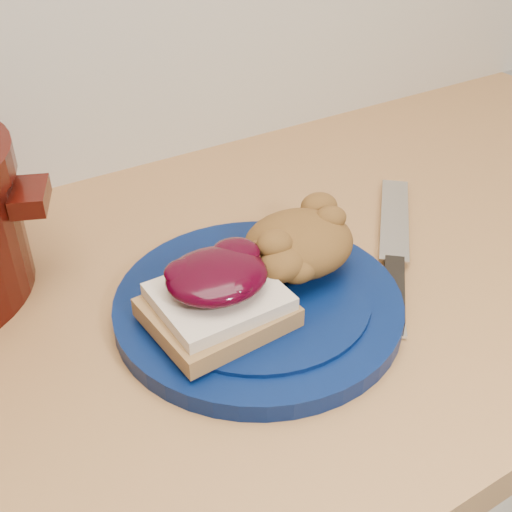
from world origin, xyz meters
TOP-DOWN VIEW (x-y plane):
  - plate at (0.05, 1.45)m, footprint 0.28×0.28m
  - sandwich at (0.00, 1.44)m, footprint 0.12×0.11m
  - stuffing_mound at (0.11, 1.47)m, footprint 0.11×0.10m
  - chef_knife at (0.20, 1.43)m, footprint 0.21×0.23m
  - butter_knife at (0.19, 1.42)m, footprint 0.11×0.14m

SIDE VIEW (x-z plane):
  - butter_knife at x=0.19m, z-range 0.90..0.91m
  - chef_knife at x=0.20m, z-range 0.90..0.92m
  - plate at x=0.05m, z-range 0.90..0.92m
  - sandwich at x=0.00m, z-range 0.92..0.98m
  - stuffing_mound at x=0.11m, z-range 0.92..0.98m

